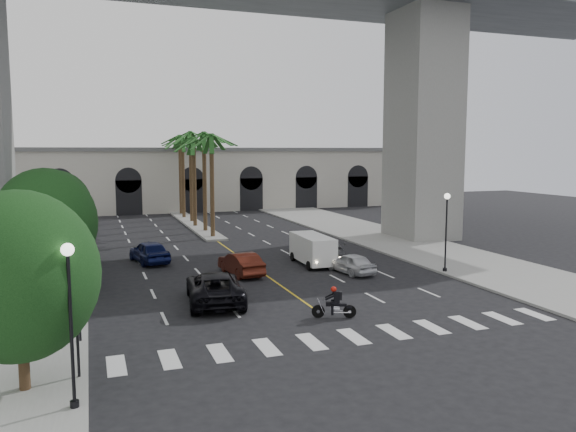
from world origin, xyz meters
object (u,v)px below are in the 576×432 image
at_px(traffic_signal_near, 76,312).
at_px(car_a, 351,263).
at_px(car_e, 149,252).
at_px(motorcycle_rider, 335,304).
at_px(car_d, 325,247).
at_px(lamp_post_right, 446,225).
at_px(cargo_van, 313,248).
at_px(lamp_post_left_far, 79,226).
at_px(pedestrian_a, 27,304).
at_px(car_c, 215,287).
at_px(traffic_signal_far, 78,286).
at_px(lamp_post_left_near, 70,312).
at_px(car_b, 241,263).

xyz_separation_m(traffic_signal_near, car_a, (16.82, 12.60, -1.83)).
bearing_deg(traffic_signal_near, car_e, 77.60).
bearing_deg(motorcycle_rider, car_d, 89.46).
relative_size(lamp_post_right, car_d, 1.01).
distance_m(traffic_signal_near, car_a, 21.09).
distance_m(traffic_signal_near, cargo_van, 22.33).
relative_size(lamp_post_left_far, lamp_post_right, 1.00).
bearing_deg(lamp_post_right, pedestrian_a, -172.69).
xyz_separation_m(traffic_signal_near, car_d, (17.46, 18.48, -1.75)).
height_order(motorcycle_rider, car_c, car_c).
relative_size(traffic_signal_near, motorcycle_rider, 1.76).
distance_m(traffic_signal_near, car_e, 21.29).
bearing_deg(motorcycle_rider, lamp_post_left_far, 149.72).
bearing_deg(car_a, lamp_post_left_far, -28.74).
relative_size(motorcycle_rider, car_c, 0.34).
distance_m(traffic_signal_far, pedestrian_a, 4.28).
bearing_deg(car_e, car_d, 158.36).
relative_size(lamp_post_left_near, car_b, 1.17).
height_order(motorcycle_rider, car_a, motorcycle_rider).
height_order(lamp_post_left_near, car_b, lamp_post_left_near).
height_order(car_b, cargo_van, cargo_van).
xyz_separation_m(lamp_post_left_far, lamp_post_right, (22.80, -8.00, 0.00)).
distance_m(car_a, cargo_van, 3.75).
xyz_separation_m(lamp_post_left_far, pedestrian_a, (-2.22, -11.21, -2.15)).
bearing_deg(car_c, car_a, -150.68).
bearing_deg(car_d, pedestrian_a, 39.55).
distance_m(lamp_post_left_near, car_d, 27.47).
xyz_separation_m(car_d, cargo_van, (-2.00, -2.42, 0.41)).
bearing_deg(car_e, pedestrian_a, 51.15).
height_order(lamp_post_left_far, motorcycle_rider, lamp_post_left_far).
height_order(lamp_post_right, car_a, lamp_post_right).
bearing_deg(traffic_signal_far, lamp_post_left_near, -90.88).
distance_m(car_a, car_d, 5.92).
xyz_separation_m(lamp_post_left_near, lamp_post_left_far, (0.00, 21.00, 0.00)).
relative_size(car_b, car_c, 0.75).
distance_m(lamp_post_left_near, lamp_post_right, 26.25).
bearing_deg(cargo_van, car_a, -67.17).
bearing_deg(car_d, car_e, 0.17).
xyz_separation_m(lamp_post_left_far, cargo_van, (15.56, -2.44, -2.04)).
bearing_deg(traffic_signal_far, car_c, 33.50).
height_order(car_b, pedestrian_a, pedestrian_a).
height_order(lamp_post_left_far, cargo_van, lamp_post_left_far).
height_order(traffic_signal_far, cargo_van, traffic_signal_far).
xyz_separation_m(lamp_post_left_near, traffic_signal_near, (0.10, 2.50, -0.71)).
xyz_separation_m(traffic_signal_far, pedestrian_a, (-2.32, 3.29, -1.44)).
height_order(lamp_post_left_near, lamp_post_right, same).
relative_size(motorcycle_rider, pedestrian_a, 1.13).
height_order(car_d, pedestrian_a, pedestrian_a).
distance_m(lamp_post_right, car_d, 9.85).
xyz_separation_m(motorcycle_rider, car_c, (-4.97, 4.63, 0.14)).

